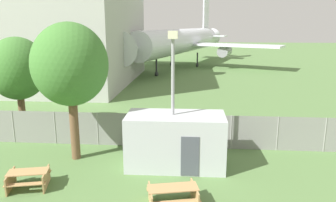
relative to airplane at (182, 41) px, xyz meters
The scene contains 9 objects.
hangar_building 24.93m from the airplane, 142.96° to the right, with size 28.65×21.23×13.97m.
perimeter_fence 35.97m from the airplane, 91.38° to the right, with size 56.07×0.07×1.95m.
airplane is the anchor object (origin of this frame).
portable_cabin 38.47m from the airplane, 88.11° to the right, with size 4.79×2.39×2.64m.
picnic_bench_near_cabin 41.56m from the airplane, 96.81° to the right, with size 1.95×1.75×0.76m.
picnic_bench_open_grass 42.16m from the airplane, 88.12° to the right, with size 2.21×1.80×0.76m.
tree_near_hangar 38.04m from the airplane, 96.04° to the right, with size 3.75×3.75×7.01m.
tree_left_of_cabin 34.75m from the airplane, 105.29° to the right, with size 3.66×3.66×6.13m.
light_mast 38.32m from the airplane, 88.33° to the right, with size 0.44×0.44×6.59m.
Camera 1 is at (3.01, -7.86, 6.90)m, focal length 35.00 mm.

